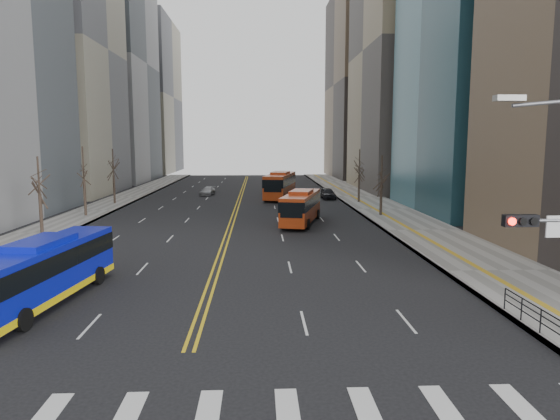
{
  "coord_description": "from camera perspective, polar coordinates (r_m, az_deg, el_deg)",
  "views": [
    {
      "loc": [
        2.71,
        -13.25,
        7.95
      ],
      "look_at": [
        3.91,
        14.35,
        4.21
      ],
      "focal_mm": 32.0,
      "sensor_mm": 36.0,
      "label": 1
    }
  ],
  "objects": [
    {
      "name": "sidewalk_right",
      "position": [
        60.61,
        11.67,
        0.08
      ],
      "size": [
        7.0,
        130.0,
        0.15
      ],
      "primitive_type": "cube",
      "color": "slate",
      "rests_on": "ground"
    },
    {
      "name": "sidewalk_left",
      "position": [
        61.84,
        -20.55,
        -0.1
      ],
      "size": [
        5.0,
        130.0,
        0.15
      ],
      "primitive_type": "cube",
      "color": "slate",
      "rests_on": "ground"
    },
    {
      "name": "centerline",
      "position": [
        68.76,
        -4.72,
        1.05
      ],
      "size": [
        0.55,
        100.0,
        0.01
      ],
      "color": "gold",
      "rests_on": "ground"
    },
    {
      "name": "office_towers",
      "position": [
        83.34,
        -4.44,
        18.74
      ],
      "size": [
        83.0,
        134.0,
        58.0
      ],
      "color": "gray",
      "rests_on": "ground"
    },
    {
      "name": "pedestrian_railing",
      "position": [
        23.57,
        27.65,
        -10.79
      ],
      "size": [
        0.06,
        6.06,
        1.02
      ],
      "color": "black",
      "rests_on": "sidewalk_right"
    },
    {
      "name": "street_trees",
      "position": [
        48.91,
        -14.17,
        3.87
      ],
      "size": [
        35.2,
        47.2,
        7.6
      ],
      "color": "#2D211B",
      "rests_on": "ground"
    },
    {
      "name": "blue_bus",
      "position": [
        27.39,
        -25.5,
        -6.21
      ],
      "size": [
        3.79,
        11.38,
        3.27
      ],
      "color": "#0C17BE",
      "rests_on": "ground"
    },
    {
      "name": "red_bus_near",
      "position": [
        49.14,
        2.44,
        0.58
      ],
      "size": [
        4.97,
        10.7,
        3.33
      ],
      "color": "#A43411",
      "rests_on": "ground"
    },
    {
      "name": "red_bus_far",
      "position": [
        71.35,
        0.02,
        3.03
      ],
      "size": [
        5.27,
        12.53,
        3.84
      ],
      "color": "#A43411",
      "rests_on": "ground"
    },
    {
      "name": "car_dark_mid",
      "position": [
        71.27,
        5.43,
        1.91
      ],
      "size": [
        2.2,
        4.76,
        1.58
      ],
      "primitive_type": "imported",
      "rotation": [
        0.0,
        0.0,
        0.07
      ],
      "color": "black",
      "rests_on": "ground"
    },
    {
      "name": "car_silver",
      "position": [
        76.83,
        -8.27,
        2.15
      ],
      "size": [
        2.35,
        4.44,
        1.23
      ],
      "primitive_type": "imported",
      "rotation": [
        0.0,
        0.0,
        -0.16
      ],
      "color": "#98989D",
      "rests_on": "ground"
    },
    {
      "name": "car_dark_far",
      "position": [
        82.28,
        0.65,
        2.64
      ],
      "size": [
        3.22,
        5.29,
        1.37
      ],
      "primitive_type": "imported",
      "rotation": [
        0.0,
        0.0,
        -0.2
      ],
      "color": "black",
      "rests_on": "ground"
    }
  ]
}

